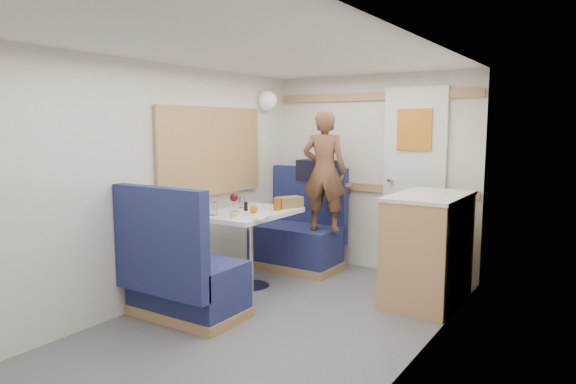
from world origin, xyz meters
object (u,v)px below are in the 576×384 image
Objects in this scene: duffel_bag at (319,171)px; orange_fruit at (254,209)px; dome_light at (267,101)px; tray at (253,216)px; bread_loaf at (289,202)px; wine_glass at (234,198)px; beer_glass at (277,204)px; bench_near at (182,281)px; dinette_table at (249,228)px; bench_far at (299,239)px; tumbler_left at (214,209)px; galley_counter at (428,247)px; cheese_block at (235,214)px; tumbler_mid at (242,202)px; person at (324,171)px; pepper_grinder at (246,207)px.

duffel_bag is 1.28m from orange_fruit.
dome_light reaches higher than orange_fruit.
bread_loaf reaches higher than tray.
dome_light is 1.34m from wine_glass.
bench_near is at bearing -99.25° from beer_glass.
wine_glass is at bearing -134.25° from dinette_table.
bench_far reaches higher than tray.
galley_counter is at bearing 28.27° from tumbler_left.
bench_near is at bearing -82.96° from wine_glass.
dinette_table is 1.99× the size of duffel_bag.
cheese_block is at bearing 77.16° from bench_near.
orange_fruit is 0.28× the size of bread_loaf.
cheese_block is (0.03, -1.47, -0.26)m from duffel_bag.
duffel_bag is 4.57× the size of tumbler_mid.
cheese_block is 0.54× the size of wine_glass.
cheese_block is at bearing -98.85° from orange_fruit.
bench_near is 0.88m from orange_fruit.
wine_glass is at bearing 77.07° from tumbler_left.
tumbler_mid is at bearing -169.57° from beer_glass.
wine_glass is (-1.56, -0.65, 0.38)m from galley_counter.
dome_light is 0.92m from duffel_bag.
person is 0.87m from tumbler_mid.
bench_near is 9.41× the size of tumbler_left.
tumbler_mid is (-1.65, -0.42, 0.30)m from galley_counter.
dome_light reaches higher than tray.
duffel_bag reaches higher than cheese_block.
beer_glass is at bearing 47.73° from wine_glass.
wine_glass is at bearing -95.63° from bench_far.
tumbler_mid is 0.44m from bread_loaf.
tray is (-0.16, -0.96, -0.32)m from person.
tumbler_left is (-0.24, -1.44, -0.24)m from duffel_bag.
bench_near is 0.88× the size of person.
dinette_table is 1.57m from galley_counter.
wine_glass is 0.56m from bread_loaf.
bench_near is 4.28× the size of bread_loaf.
orange_fruit is 0.26m from wine_glass.
wine_glass is (-0.19, -1.22, -0.17)m from duffel_bag.
wine_glass is 1.66× the size of tumbler_mid.
bench_far reaches higher than tumbler_left.
tumbler_left is 1.10× the size of tumbler_mid.
bench_near is 1.12m from tumbler_mid.
beer_glass is (-0.18, -0.56, -0.27)m from person.
dinette_table is 0.41m from tumbler_left.
pepper_grinder is (-0.09, -1.17, -0.25)m from duffel_bag.
wine_glass reaches higher than tumbler_mid.
beer_glass is (0.32, 0.51, -0.00)m from tumbler_left.
person is at bearing 64.83° from dinette_table.
cheese_block reaches higher than dinette_table.
tray is at bearing 17.95° from tumbler_left.
tray is 3.08× the size of tumbler_left.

